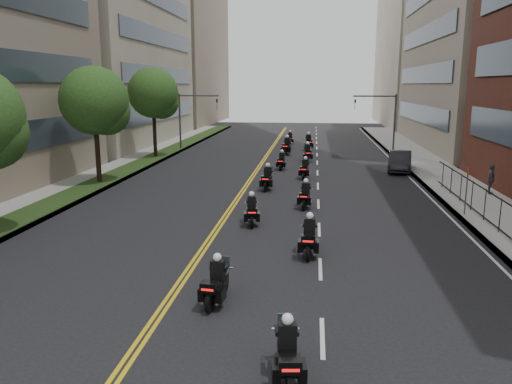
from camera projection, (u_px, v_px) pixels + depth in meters
sidewalk_right at (458, 188)px, 31.45m from camera, size 4.00×90.00×0.15m
sidewalk_left at (95, 180)px, 34.15m from camera, size 4.00×90.00×0.15m
grass_strip at (106, 179)px, 34.04m from camera, size 2.00×90.00×0.04m
building_right_far at (434, 43)px, 79.12m from camera, size 15.00×28.00×26.00m
building_left_far at (168, 45)px, 84.00m from camera, size 16.00×28.00×26.00m
street_trees at (54, 110)px, 26.76m from camera, size 4.40×38.40×7.98m
traffic_signal_right at (385, 114)px, 47.47m from camera, size 4.09×0.20×5.60m
traffic_signal_left at (189, 113)px, 49.61m from camera, size 4.09×0.20×5.60m
motorcycle_1 at (288, 355)px, 11.03m from camera, size 0.63×2.10×1.55m
motorcycle_2 at (216, 284)px, 15.00m from camera, size 0.60×2.08×1.54m
motorcycle_3 at (309, 238)px, 19.24m from camera, size 0.53×2.27×1.67m
motorcycle_4 at (252, 211)px, 23.51m from camera, size 0.65×2.11×1.56m
motorcycle_5 at (305, 196)px, 26.69m from camera, size 0.57×2.13×1.57m
motorcycle_6 at (267, 179)px, 31.26m from camera, size 0.57×2.28×1.68m
motorcycle_7 at (305, 170)px, 35.02m from camera, size 0.61×2.11×1.56m
motorcycle_8 at (282, 162)px, 38.75m from camera, size 0.51×2.08×1.53m
motorcycle_9 at (307, 154)px, 42.69m from camera, size 0.63×2.32×1.71m
motorcycle_10 at (287, 147)px, 46.75m from camera, size 0.74×2.52×1.86m
motorcycle_11 at (309, 143)px, 50.13m from camera, size 0.67×2.48×1.83m
motorcycle_12 at (290, 139)px, 54.86m from camera, size 0.55×2.10×1.55m
parked_sedan at (400, 161)px, 37.84m from camera, size 2.38×4.87×1.54m
pedestrian_c at (491, 179)px, 29.24m from camera, size 0.67×1.10×1.75m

